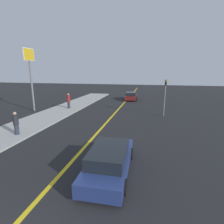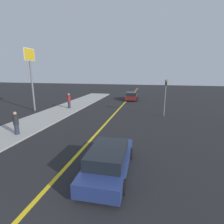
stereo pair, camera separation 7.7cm
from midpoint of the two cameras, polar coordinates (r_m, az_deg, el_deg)
road_center_line at (r=20.82m, az=1.82°, el=0.38°), size 0.20×60.00×0.01m
sidewalk_left at (r=21.36m, az=-16.33°, el=0.34°), size 3.89×32.40×0.13m
car_near_right_lane at (r=8.37m, az=-0.79°, el=-15.38°), size 1.99×4.65×1.30m
car_ahead_center at (r=28.93m, az=6.46°, el=5.17°), size 2.05×4.08×1.28m
pedestrian_near_curb at (r=14.39m, az=-28.71°, el=-3.20°), size 0.37×0.37×1.68m
pedestrian_mid_group at (r=22.30m, az=-13.77°, el=3.59°), size 0.39×0.39×1.84m
traffic_light at (r=18.62m, az=17.09°, el=5.59°), size 0.18×0.40×3.78m
roadside_sign at (r=22.38m, az=-25.03°, el=13.52°), size 0.20×1.76×7.11m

